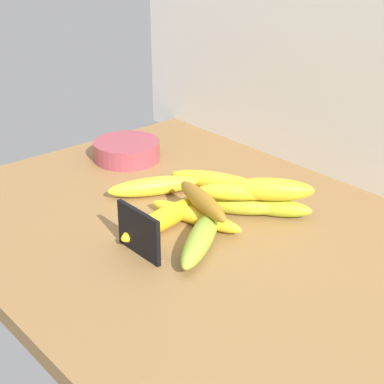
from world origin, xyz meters
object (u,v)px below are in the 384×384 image
(banana_7, at_px, (202,201))
(fruit_bowl, at_px, (127,150))
(banana_0, at_px, (214,180))
(banana_8, at_px, (271,189))
(banana_4, at_px, (195,216))
(banana_5, at_px, (163,219))
(banana_1, at_px, (154,186))
(banana_2, at_px, (271,207))
(banana_3, at_px, (236,205))
(banana_6, at_px, (201,238))
(banana_9, at_px, (239,192))
(chalkboard_sign, at_px, (139,234))

(banana_7, bearing_deg, fruit_bowl, 167.07)
(banana_0, height_order, banana_8, banana_8)
(banana_4, distance_m, banana_5, 0.06)
(banana_1, relative_size, banana_2, 1.23)
(banana_3, height_order, banana_6, banana_6)
(banana_4, relative_size, banana_9, 1.18)
(banana_5, bearing_deg, banana_8, 61.89)
(banana_6, xyz_separation_m, banana_9, (-0.04, 0.14, 0.03))
(banana_4, height_order, banana_8, banana_8)
(banana_6, bearing_deg, fruit_bowl, 161.22)
(banana_6, height_order, banana_8, banana_8)
(banana_1, bearing_deg, chalkboard_sign, -43.69)
(banana_2, xyz_separation_m, banana_4, (-0.07, -0.13, -0.00))
(chalkboard_sign, height_order, banana_3, chalkboard_sign)
(banana_4, height_order, banana_9, banana_9)
(chalkboard_sign, relative_size, banana_2, 0.71)
(banana_0, distance_m, banana_6, 0.25)
(banana_1, xyz_separation_m, banana_9, (0.18, 0.06, 0.03))
(banana_3, distance_m, banana_6, 0.15)
(banana_1, bearing_deg, banana_9, 19.38)
(fruit_bowl, height_order, banana_2, fruit_bowl)
(banana_5, bearing_deg, banana_4, 65.71)
(banana_3, bearing_deg, banana_8, 37.33)
(chalkboard_sign, bearing_deg, banana_4, 97.20)
(banana_4, xyz_separation_m, banana_8, (0.07, 0.13, 0.04))
(chalkboard_sign, height_order, banana_1, chalkboard_sign)
(banana_0, distance_m, banana_5, 0.20)
(banana_5, distance_m, banana_8, 0.21)
(banana_4, height_order, banana_6, banana_6)
(banana_0, height_order, banana_9, banana_9)
(banana_3, xyz_separation_m, banana_7, (-0.01, -0.08, 0.03))
(banana_4, bearing_deg, fruit_bowl, 165.41)
(fruit_bowl, bearing_deg, banana_9, -1.22)
(banana_7, bearing_deg, banana_2, 64.88)
(banana_0, bearing_deg, banana_4, -55.88)
(banana_1, xyz_separation_m, banana_8, (0.22, 0.11, 0.04))
(banana_3, xyz_separation_m, banana_5, (-0.05, -0.14, 0.00))
(fruit_bowl, bearing_deg, banana_1, -20.15)
(banana_6, bearing_deg, banana_4, 144.80)
(banana_2, height_order, banana_7, banana_7)
(banana_1, distance_m, banana_7, 0.16)
(banana_7, distance_m, banana_9, 0.08)
(chalkboard_sign, relative_size, fruit_bowl, 0.71)
(fruit_bowl, xyz_separation_m, banana_0, (0.25, 0.05, -0.00))
(banana_0, bearing_deg, banana_3, -22.65)
(banana_0, bearing_deg, banana_6, -48.43)
(fruit_bowl, relative_size, banana_1, 0.81)
(chalkboard_sign, distance_m, banana_3, 0.23)
(banana_1, distance_m, banana_3, 0.19)
(chalkboard_sign, relative_size, banana_8, 0.67)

